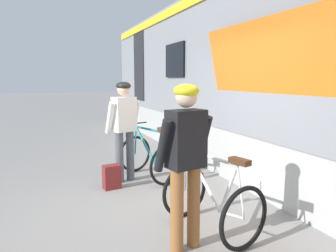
{
  "coord_description": "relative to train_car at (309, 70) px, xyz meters",
  "views": [
    {
      "loc": [
        -1.31,
        -3.91,
        1.81
      ],
      "look_at": [
        0.53,
        0.81,
        1.05
      ],
      "focal_mm": 33.73,
      "sensor_mm": 36.0,
      "label": 1
    }
  ],
  "objects": [
    {
      "name": "backpack_on_platform",
      "position": [
        -3.52,
        0.58,
        -1.77
      ],
      "size": [
        0.3,
        0.22,
        0.4
      ],
      "primitive_type": "cube",
      "rotation": [
        0.0,
        0.0,
        0.15
      ],
      "color": "maroon",
      "rests_on": "ground"
    },
    {
      "name": "cyclist_near_in_dark",
      "position": [
        -3.16,
        -1.57,
        -0.91
      ],
      "size": [
        0.65,
        0.39,
        1.76
      ],
      "color": "#935B2D",
      "rests_on": "ground"
    },
    {
      "name": "cyclist_far_in_white",
      "position": [
        -3.21,
        0.89,
        -0.91
      ],
      "size": [
        0.66,
        0.44,
        1.76
      ],
      "color": "#4C515B",
      "rests_on": "ground"
    },
    {
      "name": "train_car",
      "position": [
        0.0,
        0.0,
        0.0
      ],
      "size": [
        3.21,
        16.63,
        3.88
      ],
      "color": "gray",
      "rests_on": "ground"
    },
    {
      "name": "ground_plane",
      "position": [
        -3.17,
        -0.54,
        -1.97
      ],
      "size": [
        80.0,
        80.0,
        0.0
      ],
      "primitive_type": "plane",
      "color": "gray"
    },
    {
      "name": "bicycle_near_white",
      "position": [
        -2.71,
        -1.34,
        -1.56
      ],
      "size": [
        0.94,
        1.2,
        0.99
      ],
      "color": "black",
      "rests_on": "ground"
    },
    {
      "name": "bicycle_far_teal",
      "position": [
        -2.75,
        0.88,
        -1.56
      ],
      "size": [
        0.98,
        1.23,
        0.99
      ],
      "color": "black",
      "rests_on": "ground"
    }
  ]
}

